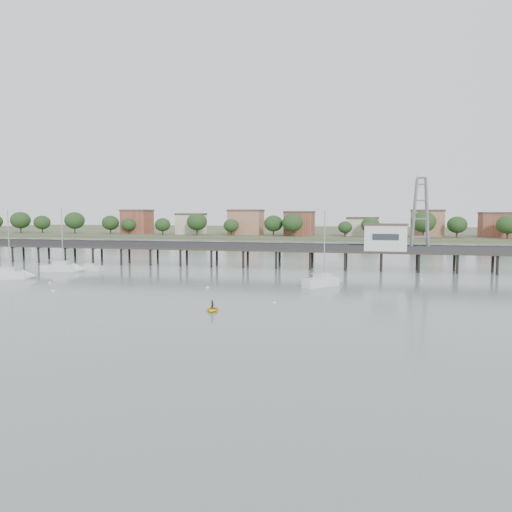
{
  "coord_description": "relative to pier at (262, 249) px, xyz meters",
  "views": [
    {
      "loc": [
        22.72,
        -41.44,
        11.53
      ],
      "look_at": [
        3.04,
        42.0,
        4.0
      ],
      "focal_mm": 35.0,
      "sensor_mm": 36.0,
      "label": 1
    }
  ],
  "objects": [
    {
      "name": "sailboat_a",
      "position": [
        -37.8,
        -27.4,
        -3.15
      ],
      "size": [
        7.72,
        5.59,
        12.61
      ],
      "rotation": [
        0.0,
        0.0,
        0.5
      ],
      "color": "silver",
      "rests_on": "ground"
    },
    {
      "name": "sailboat_b",
      "position": [
        -35.4,
        -15.75,
        -3.15
      ],
      "size": [
        8.19,
        3.8,
        13.07
      ],
      "rotation": [
        0.0,
        0.0,
        0.2
      ],
      "color": "silver",
      "rests_on": "ground"
    },
    {
      "name": "yellow_dinghy",
      "position": [
        4.6,
        -46.82,
        -3.79
      ],
      "size": [
        2.02,
        0.9,
        2.74
      ],
      "primitive_type": "imported",
      "rotation": [
        0.0,
        0.0,
        0.17
      ],
      "color": "yellow",
      "rests_on": "ground"
    },
    {
      "name": "pier",
      "position": [
        0.0,
        0.0,
        0.0
      ],
      "size": [
        150.0,
        5.0,
        5.5
      ],
      "color": "#2D2823",
      "rests_on": "ground"
    },
    {
      "name": "sailboat_c",
      "position": [
        15.77,
        -22.89,
        -3.15
      ],
      "size": [
        6.4,
        7.27,
        12.52
      ],
      "rotation": [
        0.0,
        0.0,
        0.9
      ],
      "color": "silver",
      "rests_on": "ground"
    },
    {
      "name": "white_tender",
      "position": [
        -31.44,
        -13.24,
        -3.33
      ],
      "size": [
        4.04,
        2.03,
        1.51
      ],
      "rotation": [
        0.0,
        0.0,
        -0.11
      ],
      "color": "silver",
      "rests_on": "ground"
    },
    {
      "name": "dinghy_occupant",
      "position": [
        4.6,
        -46.82,
        -3.79
      ],
      "size": [
        0.83,
        1.2,
        0.27
      ],
      "primitive_type": "imported",
      "rotation": [
        0.0,
        0.0,
        2.73
      ],
      "color": "black",
      "rests_on": "ground"
    },
    {
      "name": "pier_building",
      "position": [
        25.0,
        0.0,
        2.87
      ],
      "size": [
        8.4,
        5.4,
        5.3
      ],
      "color": "silver",
      "rests_on": "ground"
    },
    {
      "name": "ground_plane",
      "position": [
        0.0,
        -60.0,
        -3.79
      ],
      "size": [
        500.0,
        500.0,
        0.0
      ],
      "primitive_type": "plane",
      "color": "slate",
      "rests_on": "ground"
    },
    {
      "name": "far_shore",
      "position": [
        0.36,
        179.58,
        -2.85
      ],
      "size": [
        500.0,
        170.0,
        10.4
      ],
      "color": "#475133",
      "rests_on": "ground"
    },
    {
      "name": "mooring_buoys",
      "position": [
        5.81,
        -30.11,
        -3.71
      ],
      "size": [
        74.78,
        27.98,
        0.39
      ],
      "color": "beige",
      "rests_on": "ground"
    },
    {
      "name": "lattice_tower",
      "position": [
        31.5,
        0.0,
        7.31
      ],
      "size": [
        3.2,
        3.2,
        15.5
      ],
      "color": "slate",
      "rests_on": "ground"
    }
  ]
}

